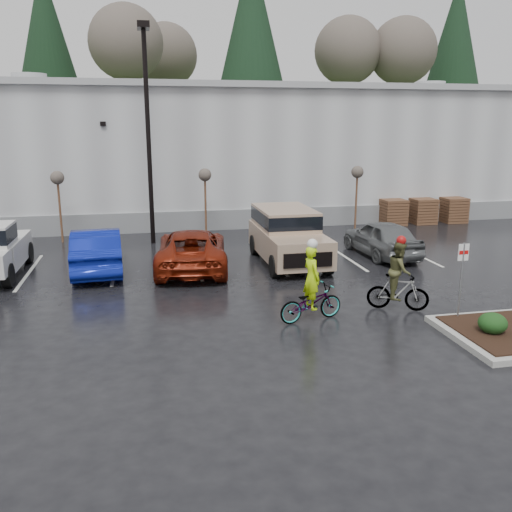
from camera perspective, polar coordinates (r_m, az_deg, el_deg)
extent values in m
plane|color=black|center=(13.92, 7.29, -8.38)|extent=(120.00, 120.00, 0.00)
cube|color=#A1A3A6|center=(34.47, -4.63, 10.90)|extent=(60.00, 15.00, 7.00)
cube|color=slate|center=(27.36, -2.51, 3.85)|extent=(60.00, 0.12, 1.00)
cube|color=#999B9E|center=(34.47, -4.75, 16.80)|extent=(60.50, 15.50, 0.30)
cube|color=#2B421B|center=(57.36, -7.58, 11.48)|extent=(80.00, 25.00, 6.00)
cylinder|color=black|center=(24.17, -11.24, 11.83)|extent=(0.20, 0.20, 9.00)
cube|color=black|center=(24.46, -11.79, 22.65)|extent=(0.50, 1.00, 0.25)
cylinder|color=#4F311F|center=(25.71, -19.92, 4.43)|extent=(0.10, 0.10, 2.80)
sphere|color=#4C443C|center=(25.53, -20.19, 7.75)|extent=(0.60, 0.60, 0.60)
cylinder|color=#4F311F|center=(25.60, -5.33, 5.16)|extent=(0.10, 0.10, 2.80)
sphere|color=#4C443C|center=(25.42, -5.40, 8.50)|extent=(0.60, 0.60, 0.60)
cylinder|color=#4F311F|center=(27.46, 10.49, 5.57)|extent=(0.10, 0.10, 2.80)
sphere|color=#4C443C|center=(27.29, 10.63, 8.69)|extent=(0.60, 0.60, 0.60)
cube|color=#4F311F|center=(29.48, 14.22, 4.51)|extent=(1.20, 1.20, 1.35)
cube|color=#4F311F|center=(30.26, 17.13, 4.55)|extent=(1.20, 1.20, 1.35)
cube|color=#4F311F|center=(31.16, 20.04, 4.58)|extent=(1.20, 1.20, 1.35)
ellipsoid|color=#133714|center=(14.72, 23.65, -6.50)|extent=(0.70, 0.70, 0.52)
cylinder|color=gray|center=(15.35, 20.74, -2.72)|extent=(0.05, 0.05, 2.20)
cube|color=white|center=(15.14, 21.01, 0.37)|extent=(0.30, 0.02, 0.45)
cube|color=red|center=(15.13, 21.03, 0.36)|extent=(0.26, 0.02, 0.10)
imported|color=#0D1B8F|center=(20.30, -16.41, 0.61)|extent=(1.98, 4.89, 1.58)
imported|color=maroon|center=(19.95, -6.78, 0.70)|extent=(3.00, 5.53, 1.47)
imported|color=slate|center=(22.39, 13.09, 1.88)|extent=(1.99, 4.42, 1.47)
imported|color=#3F3F44|center=(14.78, 5.80, -4.95)|extent=(1.98, 1.08, 0.98)
imported|color=#AFE40C|center=(14.57, 5.87, -2.28)|extent=(0.55, 0.71, 1.72)
sphere|color=silver|center=(14.34, 5.96, 1.26)|extent=(0.28, 0.28, 0.28)
imported|color=#3F3F44|center=(16.05, 14.71, -3.71)|extent=(1.73, 1.15, 1.05)
imported|color=#464726|center=(15.87, 14.85, -1.47)|extent=(0.73, 0.91, 1.65)
sphere|color=#990C0C|center=(15.67, 15.05, 1.60)|extent=(0.27, 0.27, 0.27)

